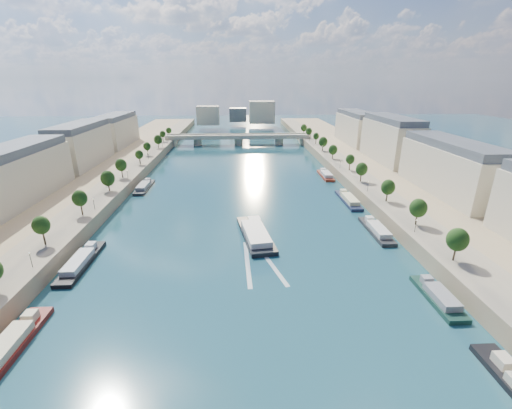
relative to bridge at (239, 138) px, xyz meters
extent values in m
plane|color=#0D323B|center=(0.00, -122.12, -5.08)|extent=(700.00, 700.00, 0.00)
cube|color=#9E8460|center=(-72.00, -122.12, -2.58)|extent=(44.00, 520.00, 5.00)
cube|color=#9E8460|center=(72.00, -122.12, -2.58)|extent=(44.00, 520.00, 5.00)
cube|color=gray|center=(-57.00, -122.12, -0.03)|extent=(14.00, 520.00, 0.10)
cube|color=gray|center=(57.00, -122.12, -0.03)|extent=(14.00, 520.00, 0.10)
cylinder|color=#382B1E|center=(-55.00, -180.12, 1.83)|extent=(0.50, 0.50, 3.82)
ellipsoid|color=black|center=(-55.00, -180.12, 5.42)|extent=(4.80, 4.80, 5.52)
cylinder|color=#382B1E|center=(-55.00, -156.12, 1.83)|extent=(0.50, 0.50, 3.82)
ellipsoid|color=black|center=(-55.00, -156.12, 5.42)|extent=(4.80, 4.80, 5.52)
cylinder|color=#382B1E|center=(-55.00, -132.12, 1.83)|extent=(0.50, 0.50, 3.82)
ellipsoid|color=black|center=(-55.00, -132.12, 5.42)|extent=(4.80, 4.80, 5.52)
cylinder|color=#382B1E|center=(-55.00, -108.12, 1.83)|extent=(0.50, 0.50, 3.82)
ellipsoid|color=black|center=(-55.00, -108.12, 5.42)|extent=(4.80, 4.80, 5.52)
cylinder|color=#382B1E|center=(-55.00, -84.12, 1.83)|extent=(0.50, 0.50, 3.82)
ellipsoid|color=black|center=(-55.00, -84.12, 5.42)|extent=(4.80, 4.80, 5.52)
cylinder|color=#382B1E|center=(-55.00, -60.12, 1.83)|extent=(0.50, 0.50, 3.82)
ellipsoid|color=black|center=(-55.00, -60.12, 5.42)|extent=(4.80, 4.80, 5.52)
cylinder|color=#382B1E|center=(-55.00, -36.12, 1.83)|extent=(0.50, 0.50, 3.82)
ellipsoid|color=black|center=(-55.00, -36.12, 5.42)|extent=(4.80, 4.80, 5.52)
cylinder|color=#382B1E|center=(-55.00, -12.12, 1.83)|extent=(0.50, 0.50, 3.82)
ellipsoid|color=black|center=(-55.00, -12.12, 5.42)|extent=(4.80, 4.80, 5.52)
cylinder|color=#382B1E|center=(-55.00, 11.88, 1.83)|extent=(0.50, 0.50, 3.82)
ellipsoid|color=black|center=(-55.00, 11.88, 5.42)|extent=(4.80, 4.80, 5.52)
cylinder|color=#382B1E|center=(55.00, -196.12, 1.83)|extent=(0.50, 0.50, 3.82)
ellipsoid|color=black|center=(55.00, -196.12, 5.42)|extent=(4.80, 4.80, 5.52)
cylinder|color=#382B1E|center=(55.00, -172.12, 1.83)|extent=(0.50, 0.50, 3.82)
ellipsoid|color=black|center=(55.00, -172.12, 5.42)|extent=(4.80, 4.80, 5.52)
cylinder|color=#382B1E|center=(55.00, -148.12, 1.83)|extent=(0.50, 0.50, 3.82)
ellipsoid|color=black|center=(55.00, -148.12, 5.42)|extent=(4.80, 4.80, 5.52)
cylinder|color=#382B1E|center=(55.00, -124.12, 1.83)|extent=(0.50, 0.50, 3.82)
ellipsoid|color=black|center=(55.00, -124.12, 5.42)|extent=(4.80, 4.80, 5.52)
cylinder|color=#382B1E|center=(55.00, -100.12, 1.83)|extent=(0.50, 0.50, 3.82)
ellipsoid|color=black|center=(55.00, -100.12, 5.42)|extent=(4.80, 4.80, 5.52)
cylinder|color=#382B1E|center=(55.00, -76.12, 1.83)|extent=(0.50, 0.50, 3.82)
ellipsoid|color=black|center=(55.00, -76.12, 5.42)|extent=(4.80, 4.80, 5.52)
cylinder|color=#382B1E|center=(55.00, -52.12, 1.83)|extent=(0.50, 0.50, 3.82)
ellipsoid|color=black|center=(55.00, -52.12, 5.42)|extent=(4.80, 4.80, 5.52)
cylinder|color=#382B1E|center=(55.00, -28.12, 1.83)|extent=(0.50, 0.50, 3.82)
ellipsoid|color=black|center=(55.00, -28.12, 5.42)|extent=(4.80, 4.80, 5.52)
cylinder|color=#382B1E|center=(55.00, -4.12, 1.83)|extent=(0.50, 0.50, 3.82)
ellipsoid|color=black|center=(55.00, -4.12, 5.42)|extent=(4.80, 4.80, 5.52)
cylinder|color=#382B1E|center=(55.00, 19.88, 1.83)|extent=(0.50, 0.50, 3.82)
ellipsoid|color=black|center=(55.00, 19.88, 5.42)|extent=(4.80, 4.80, 5.52)
cylinder|color=black|center=(-52.50, -192.12, 1.92)|extent=(0.14, 0.14, 4.00)
sphere|color=#FFE5B2|center=(-52.50, -192.12, 4.02)|extent=(0.36, 0.36, 0.36)
cylinder|color=black|center=(-52.50, -152.12, 1.92)|extent=(0.14, 0.14, 4.00)
sphere|color=#FFE5B2|center=(-52.50, -152.12, 4.02)|extent=(0.36, 0.36, 0.36)
cylinder|color=black|center=(-52.50, -112.12, 1.92)|extent=(0.14, 0.14, 4.00)
sphere|color=#FFE5B2|center=(-52.50, -112.12, 4.02)|extent=(0.36, 0.36, 0.36)
cylinder|color=black|center=(-52.50, -72.12, 1.92)|extent=(0.14, 0.14, 4.00)
sphere|color=#FFE5B2|center=(-52.50, -72.12, 4.02)|extent=(0.36, 0.36, 0.36)
cylinder|color=black|center=(-52.50, -32.12, 1.92)|extent=(0.14, 0.14, 4.00)
sphere|color=#FFE5B2|center=(-52.50, -32.12, 4.02)|extent=(0.36, 0.36, 0.36)
cylinder|color=black|center=(52.50, -177.12, 1.92)|extent=(0.14, 0.14, 4.00)
sphere|color=#FFE5B2|center=(52.50, -177.12, 4.02)|extent=(0.36, 0.36, 0.36)
cylinder|color=black|center=(52.50, -137.12, 1.92)|extent=(0.14, 0.14, 4.00)
sphere|color=#FFE5B2|center=(52.50, -137.12, 4.02)|extent=(0.36, 0.36, 0.36)
cylinder|color=black|center=(52.50, -97.12, 1.92)|extent=(0.14, 0.14, 4.00)
sphere|color=#FFE5B2|center=(52.50, -97.12, 4.02)|extent=(0.36, 0.36, 0.36)
cylinder|color=black|center=(52.50, -57.12, 1.92)|extent=(0.14, 0.14, 4.00)
sphere|color=#FFE5B2|center=(52.50, -57.12, 4.02)|extent=(0.36, 0.36, 0.36)
cylinder|color=black|center=(52.50, -17.12, 1.92)|extent=(0.14, 0.14, 4.00)
sphere|color=#FFE5B2|center=(52.50, -17.12, 4.02)|extent=(0.36, 0.36, 0.36)
cube|color=beige|center=(-85.00, -139.12, 9.92)|extent=(16.00, 52.00, 20.00)
cube|color=#474C54|center=(-85.00, -139.12, 21.52)|extent=(14.72, 50.44, 3.20)
cube|color=beige|center=(-85.00, -81.12, 9.92)|extent=(16.00, 52.00, 20.00)
cube|color=#474C54|center=(-85.00, -81.12, 21.52)|extent=(14.72, 50.44, 3.20)
cube|color=beige|center=(-85.00, -23.12, 9.92)|extent=(16.00, 52.00, 20.00)
cube|color=#474C54|center=(-85.00, -23.12, 21.52)|extent=(14.72, 50.44, 3.20)
cube|color=beige|center=(85.00, -139.12, 9.92)|extent=(16.00, 52.00, 20.00)
cube|color=#474C54|center=(85.00, -139.12, 21.52)|extent=(14.72, 50.44, 3.20)
cube|color=beige|center=(85.00, -81.12, 9.92)|extent=(16.00, 52.00, 20.00)
cube|color=#474C54|center=(85.00, -81.12, 21.52)|extent=(14.72, 50.44, 3.20)
cube|color=beige|center=(85.00, -23.12, 9.92)|extent=(16.00, 52.00, 20.00)
cube|color=#474C54|center=(85.00, -23.12, 21.52)|extent=(14.72, 50.44, 3.20)
cube|color=beige|center=(-30.00, 87.88, 8.92)|extent=(22.00, 18.00, 18.00)
cube|color=beige|center=(25.00, 97.88, 10.92)|extent=(26.00, 20.00, 22.00)
cube|color=#474C54|center=(0.00, 112.88, 6.92)|extent=(18.00, 16.00, 14.00)
cube|color=#C1B79E|center=(0.00, 0.00, 1.12)|extent=(112.00, 11.00, 2.20)
cube|color=#C1B79E|center=(0.00, -5.00, 2.62)|extent=(112.00, 0.80, 0.90)
cube|color=#C1B79E|center=(0.00, 5.00, 2.62)|extent=(112.00, 0.80, 0.90)
cylinder|color=#C1B79E|center=(-32.00, 0.00, -2.58)|extent=(6.40, 6.40, 5.00)
cylinder|color=#C1B79E|center=(0.00, 0.00, -2.58)|extent=(6.40, 6.40, 5.00)
cylinder|color=#C1B79E|center=(32.00, 0.00, -2.58)|extent=(6.40, 6.40, 5.00)
cube|color=#C1B79E|center=(-52.00, 0.00, -2.58)|extent=(6.00, 12.00, 5.00)
cube|color=#C1B79E|center=(52.00, 0.00, -2.58)|extent=(6.00, 12.00, 5.00)
cube|color=black|center=(4.36, -166.93, -4.66)|extent=(12.30, 29.58, 2.05)
cube|color=silver|center=(4.36, -169.23, -2.71)|extent=(9.37, 19.43, 1.84)
cube|color=silver|center=(4.36, -158.33, -2.73)|extent=(4.56, 4.00, 1.80)
cube|color=silver|center=(1.16, -183.93, -5.06)|extent=(1.83, 26.02, 0.04)
cube|color=silver|center=(7.56, -183.93, -5.06)|extent=(8.06, 25.39, 0.04)
cube|color=maroon|center=(-45.50, -213.62, -4.78)|extent=(5.00, 21.23, 1.80)
cube|color=beige|center=(-45.50, -215.32, -3.08)|extent=(4.10, 11.68, 1.60)
cube|color=beige|center=(-45.50, -207.25, -2.98)|extent=(2.50, 2.55, 1.80)
cube|color=black|center=(-45.50, -182.27, -4.78)|extent=(5.00, 24.30, 1.80)
cube|color=silver|center=(-45.50, -184.21, -3.08)|extent=(4.10, 13.36, 1.60)
cube|color=silver|center=(-45.50, -174.98, -2.98)|extent=(2.50, 2.92, 1.80)
cube|color=#2A2A2C|center=(-45.50, -111.74, -4.78)|extent=(5.00, 22.46, 1.80)
cube|color=gray|center=(-45.50, -113.54, -3.08)|extent=(4.10, 12.35, 1.60)
cube|color=gray|center=(-45.50, -105.01, -2.98)|extent=(2.50, 2.69, 1.80)
cube|color=beige|center=(45.50, -224.47, -2.98)|extent=(2.50, 3.14, 1.80)
cube|color=#15362C|center=(45.50, -203.72, -4.78)|extent=(5.00, 17.82, 1.80)
cube|color=gray|center=(45.50, -205.14, -3.08)|extent=(4.10, 9.80, 1.60)
cube|color=gray|center=(45.50, -198.37, -2.98)|extent=(2.50, 2.14, 1.80)
cube|color=#272729|center=(45.50, -165.97, -4.78)|extent=(5.00, 22.27, 1.80)
cube|color=silver|center=(45.50, -167.75, -3.08)|extent=(4.10, 12.25, 1.60)
cube|color=silver|center=(45.50, -159.29, -2.98)|extent=(2.50, 2.67, 1.80)
cube|color=#1B223C|center=(45.50, -135.03, -4.78)|extent=(5.00, 24.20, 1.80)
cube|color=beige|center=(45.50, -136.96, -3.08)|extent=(4.10, 13.31, 1.60)
cube|color=beige|center=(45.50, -127.77, -2.98)|extent=(2.50, 2.90, 1.80)
cube|color=maroon|center=(45.50, -95.90, -4.78)|extent=(5.00, 20.62, 1.80)
cube|color=silver|center=(45.50, -97.55, -3.08)|extent=(4.10, 11.34, 1.60)
cube|color=silver|center=(45.50, -89.72, -2.98)|extent=(2.50, 2.47, 1.80)
camera|label=1|loc=(-1.07, -269.30, 44.23)|focal=24.00mm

